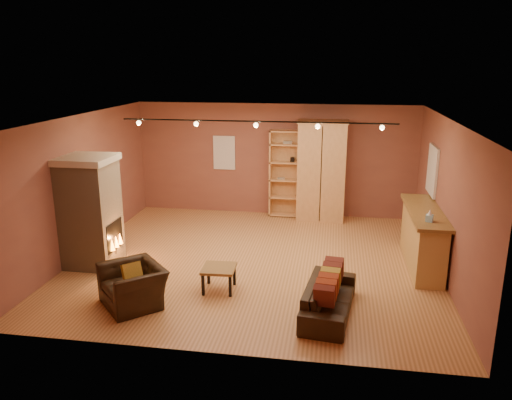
% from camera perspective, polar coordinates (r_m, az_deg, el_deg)
% --- Properties ---
extents(floor, '(7.00, 7.00, 0.00)m').
position_cam_1_polar(floor, '(9.90, -0.20, -6.99)').
color(floor, '#A56C3A').
rests_on(floor, ground).
extents(ceiling, '(7.00, 7.00, 0.00)m').
position_cam_1_polar(ceiling, '(9.20, -0.22, 9.33)').
color(ceiling, brown).
rests_on(ceiling, back_wall).
extents(back_wall, '(7.00, 0.02, 2.80)m').
position_cam_1_polar(back_wall, '(12.59, 2.18, 4.60)').
color(back_wall, brown).
rests_on(back_wall, floor).
extents(left_wall, '(0.02, 6.50, 2.80)m').
position_cam_1_polar(left_wall, '(10.58, -19.27, 1.58)').
color(left_wall, brown).
rests_on(left_wall, floor).
extents(right_wall, '(0.02, 6.50, 2.80)m').
position_cam_1_polar(right_wall, '(9.56, 20.99, -0.04)').
color(right_wall, brown).
rests_on(right_wall, floor).
extents(fireplace, '(1.01, 0.98, 2.12)m').
position_cam_1_polar(fireplace, '(9.94, -18.36, -1.24)').
color(fireplace, tan).
rests_on(fireplace, floor).
extents(back_window, '(0.56, 0.04, 0.86)m').
position_cam_1_polar(back_window, '(12.76, -3.65, 5.41)').
color(back_window, silver).
rests_on(back_window, back_wall).
extents(bookcase, '(0.89, 0.35, 2.18)m').
position_cam_1_polar(bookcase, '(12.50, 3.63, 3.12)').
color(bookcase, tan).
rests_on(bookcase, floor).
extents(armoire, '(1.20, 0.68, 2.45)m').
position_cam_1_polar(armoire, '(12.24, 7.49, 3.34)').
color(armoire, tan).
rests_on(armoire, floor).
extents(bar_counter, '(0.62, 2.33, 1.12)m').
position_cam_1_polar(bar_counter, '(10.02, 18.51, -4.09)').
color(bar_counter, tan).
rests_on(bar_counter, floor).
extents(tissue_box, '(0.17, 0.17, 0.23)m').
position_cam_1_polar(tissue_box, '(9.15, 19.23, -1.79)').
color(tissue_box, '#92CDEA').
rests_on(tissue_box, bar_counter).
extents(right_window, '(0.05, 0.90, 1.00)m').
position_cam_1_polar(right_window, '(10.83, 19.52, 3.22)').
color(right_window, silver).
rests_on(right_window, right_wall).
extents(loveseat, '(0.71, 1.77, 0.73)m').
position_cam_1_polar(loveseat, '(7.93, 8.36, -10.35)').
color(loveseat, black).
rests_on(loveseat, floor).
extents(armchair, '(1.16, 1.18, 0.88)m').
position_cam_1_polar(armchair, '(8.32, -13.91, -8.77)').
color(armchair, black).
rests_on(armchair, floor).
extents(coffee_table, '(0.58, 0.58, 0.42)m').
position_cam_1_polar(coffee_table, '(8.61, -4.26, -8.04)').
color(coffee_table, olive).
rests_on(coffee_table, floor).
extents(track_rail, '(5.20, 0.09, 0.13)m').
position_cam_1_polar(track_rail, '(9.40, -0.02, 8.79)').
color(track_rail, black).
rests_on(track_rail, ceiling).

